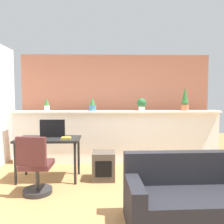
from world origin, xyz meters
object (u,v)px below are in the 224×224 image
potted_plant_2 (142,104)px  office_chair (36,170)px  potted_plant_0 (47,104)px  book_on_desk (66,138)px  side_cube_shelf (104,166)px  couch (193,201)px  potted_plant_1 (92,105)px  potted_plant_3 (185,100)px  desk (49,143)px  tv_monitor (52,128)px

potted_plant_2 → office_chair: size_ratio=0.30×
potted_plant_0 → book_on_desk: (0.61, -1.11, -0.55)m
potted_plant_0 → office_chair: bearing=-81.8°
side_cube_shelf → couch: couch is taller
book_on_desk → potted_plant_1: bearing=70.7°
potted_plant_1 → office_chair: bearing=-114.7°
potted_plant_2 → potted_plant_3: bearing=1.4°
potted_plant_1 → desk: (-0.72, -1.00, -0.64)m
tv_monitor → side_cube_shelf: tv_monitor is taller
potted_plant_1 → office_chair: (-0.76, -1.66, -0.92)m
potted_plant_0 → potted_plant_2: 2.08m
potted_plant_0 → potted_plant_2: potted_plant_0 is taller
potted_plant_2 → book_on_desk: bearing=-143.3°
couch → tv_monitor: bearing=141.2°
tv_monitor → couch: tv_monitor is taller
office_chair → side_cube_shelf: size_ratio=1.82×
potted_plant_1 → tv_monitor: bearing=-126.2°
desk → book_on_desk: (0.33, -0.12, 0.10)m
potted_plant_0 → potted_plant_3: size_ratio=0.53×
potted_plant_1 → office_chair: potted_plant_1 is taller
office_chair → desk: bearing=86.9°
potted_plant_1 → book_on_desk: bearing=-109.3°
couch → side_cube_shelf: bearing=125.5°
potted_plant_2 → side_cube_shelf: 1.70m
desk → office_chair: size_ratio=1.21×
desk → book_on_desk: size_ratio=6.80×
potted_plant_2 → desk: 2.16m
potted_plant_1 → potted_plant_2: (1.09, -0.02, 0.02)m
book_on_desk → office_chair: bearing=-124.4°
book_on_desk → potted_plant_3: bearing=24.6°
desk → potted_plant_1: bearing=54.0°
potted_plant_3 → desk: bearing=-160.2°
potted_plant_3 → office_chair: 3.43m
tv_monitor → book_on_desk: bearing=-35.8°
potted_plant_2 → tv_monitor: 2.02m
couch → potted_plant_3: bearing=73.4°
potted_plant_3 → desk: size_ratio=0.49×
potted_plant_0 → book_on_desk: size_ratio=1.74×
couch → potted_plant_2: bearing=95.1°
side_cube_shelf → book_on_desk: size_ratio=3.09×
potted_plant_0 → side_cube_shelf: bearing=-39.2°
desk → book_on_desk: 0.37m
potted_plant_0 → desk: size_ratio=0.26×
potted_plant_2 → potted_plant_3: (0.98, 0.02, 0.08)m
potted_plant_0 → tv_monitor: bearing=-70.2°
potted_plant_3 → side_cube_shelf: potted_plant_3 is taller
side_cube_shelf → book_on_desk: (-0.65, -0.08, 0.52)m
office_chair → side_cube_shelf: (1.02, 0.62, -0.14)m
potted_plant_3 → office_chair: size_ratio=0.59×
potted_plant_1 → side_cube_shelf: potted_plant_1 is taller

